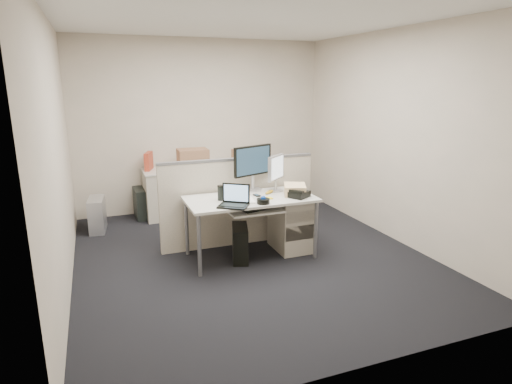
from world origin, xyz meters
name	(u,v)px	position (x,y,z in m)	size (l,w,h in m)	color
floor	(251,256)	(0.00, 0.00, -0.01)	(4.00, 4.50, 0.01)	black
ceiling	(250,17)	(0.00, 0.00, 2.70)	(4.00, 4.50, 0.01)	white
wall_back	(202,126)	(0.00, 2.25, 1.35)	(4.00, 0.02, 2.70)	#B6AC9A
wall_front	(368,192)	(0.00, -2.25, 1.35)	(4.00, 0.02, 2.70)	#B6AC9A
wall_left	(57,156)	(-2.00, 0.00, 1.35)	(0.02, 4.50, 2.70)	#B6AC9A
wall_right	(395,137)	(2.00, 0.00, 1.35)	(0.02, 4.50, 2.70)	#B6AC9A
desk	(250,203)	(0.00, 0.00, 0.66)	(1.50, 0.75, 0.73)	silver
keyboard_tray	(256,211)	(0.00, -0.18, 0.62)	(0.62, 0.32, 0.02)	silver
drawer_pedestal	(290,224)	(0.55, 0.05, 0.33)	(0.40, 0.55, 0.65)	#B2A796
cubicle_partition	(238,203)	(0.00, 0.45, 0.55)	(2.00, 0.06, 1.10)	beige
back_counter	(209,190)	(0.00, 1.93, 0.36)	(2.00, 0.60, 0.72)	#B2A796
monitor_main	(253,168)	(0.15, 0.32, 1.01)	(0.56, 0.22, 0.56)	black
monitor_small	(276,174)	(0.40, 0.18, 0.95)	(0.36, 0.18, 0.44)	#B7B7BC
laptop	(233,196)	(-0.30, -0.28, 0.85)	(0.31, 0.23, 0.23)	black
trackball	(263,201)	(0.05, -0.28, 0.76)	(0.14, 0.14, 0.06)	black
desk_phone	(299,194)	(0.54, -0.18, 0.77)	(0.22, 0.18, 0.07)	black
paper_stack	(243,200)	(-0.12, -0.08, 0.74)	(0.24, 0.30, 0.01)	white
sticky_pad	(268,198)	(0.18, -0.11, 0.74)	(0.08, 0.08, 0.01)	yellow
travel_mug	(221,193)	(-0.35, 0.02, 0.81)	(0.08, 0.08, 0.16)	black
banana	(269,192)	(0.28, 0.10, 0.75)	(0.17, 0.04, 0.04)	gold
cellphone	(257,195)	(0.10, 0.05, 0.74)	(0.05, 0.10, 0.01)	black
manila_folders	(295,190)	(0.55, -0.05, 0.79)	(0.25, 0.32, 0.12)	#DDB182
keyboard	(259,208)	(0.05, -0.14, 0.64)	(0.44, 0.16, 0.02)	black
pc_tower_desk	(240,243)	(-0.15, -0.05, 0.20)	(0.18, 0.44, 0.41)	black
pc_tower_spare_dark	(141,203)	(-1.05, 2.03, 0.23)	(0.20, 0.49, 0.46)	black
pc_tower_spare_silver	(97,214)	(-1.70, 1.63, 0.23)	(0.20, 0.50, 0.47)	#B7B7BC
cardboard_box_left	(193,160)	(-0.27, 1.81, 0.89)	(0.45, 0.34, 0.34)	#976A4A
cardboard_box_right	(246,158)	(0.60, 1.84, 0.86)	(0.38, 0.30, 0.28)	#976A4A
red_binder	(149,162)	(-0.90, 2.03, 0.86)	(0.07, 0.31, 0.29)	#AC3923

